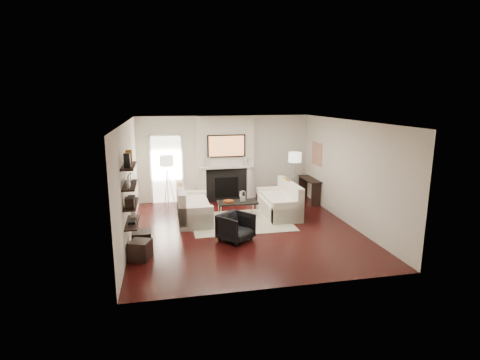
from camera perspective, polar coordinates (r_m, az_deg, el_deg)
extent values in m
plane|color=#340B0B|center=(9.50, 0.73, -7.56)|extent=(6.00, 6.00, 0.00)
plane|color=white|center=(8.94, 0.78, 8.93)|extent=(6.00, 6.00, 0.00)
plane|color=silver|center=(12.02, -2.30, 3.34)|extent=(5.50, 0.00, 5.50)
plane|color=silver|center=(6.32, 6.59, -5.10)|extent=(5.50, 0.00, 5.50)
plane|color=silver|center=(8.96, -16.69, -0.32)|extent=(0.00, 6.00, 6.00)
plane|color=silver|center=(10.06, 16.24, 1.07)|extent=(0.00, 6.00, 6.00)
cube|color=silver|center=(11.90, -2.20, 3.25)|extent=(1.80, 0.25, 2.70)
cube|color=black|center=(11.93, -2.06, -0.79)|extent=(1.30, 0.02, 1.04)
cube|color=black|center=(11.94, -2.05, -1.12)|extent=(0.75, 0.02, 0.65)
cube|color=white|center=(11.80, -5.49, -0.84)|extent=(0.12, 0.08, 1.10)
cube|color=white|center=(12.03, 1.34, -0.53)|extent=(0.12, 0.08, 1.10)
cube|color=white|center=(11.76, -2.04, 2.00)|extent=(1.70, 0.18, 0.07)
cube|color=black|center=(11.68, -2.09, 5.21)|extent=(1.20, 0.06, 0.70)
cube|color=#BF723F|center=(11.65, -2.06, 5.19)|extent=(1.10, 0.00, 0.62)
cylinder|color=silver|center=(11.66, -4.73, 2.80)|extent=(0.04, 0.04, 0.30)
cylinder|color=silver|center=(11.65, -5.36, 2.63)|extent=(0.04, 0.04, 0.24)
cylinder|color=silver|center=(11.84, 0.57, 2.99)|extent=(0.04, 0.04, 0.30)
cylinder|color=silver|center=(11.87, 1.18, 2.86)|extent=(0.04, 0.04, 0.24)
cube|color=white|center=(11.90, -11.10, 1.56)|extent=(0.90, 0.02, 2.10)
cube|color=white|center=(11.89, -13.41, 1.44)|extent=(0.06, 0.06, 2.16)
cube|color=white|center=(11.89, -8.78, 1.64)|extent=(0.06, 0.06, 2.16)
cube|color=white|center=(11.73, -11.31, 6.73)|extent=(1.02, 0.06, 0.06)
cube|color=#BBB799|center=(10.07, 0.12, -6.35)|extent=(2.60, 2.00, 0.01)
cube|color=white|center=(10.24, -7.03, -4.91)|extent=(0.85, 1.80, 0.42)
cube|color=white|center=(10.13, -8.96, -3.30)|extent=(0.18, 1.80, 0.80)
cube|color=white|center=(9.45, -6.63, -5.83)|extent=(0.85, 0.18, 0.60)
cube|color=white|center=(10.99, -7.38, -3.23)|extent=(0.85, 0.18, 0.60)
cube|color=white|center=(10.17, -6.78, -3.50)|extent=(0.63, 1.44, 0.10)
cube|color=#A06313|center=(10.37, -9.08, -1.77)|extent=(0.10, 0.42, 0.42)
cube|color=black|center=(9.79, -8.91, -2.67)|extent=(0.10, 0.40, 0.40)
cube|color=white|center=(10.70, 5.87, -4.12)|extent=(0.85, 1.80, 0.42)
cube|color=white|center=(10.72, 7.62, -2.38)|extent=(0.18, 1.80, 0.80)
cube|color=white|center=(9.94, 7.27, -4.91)|extent=(0.85, 0.18, 0.60)
cube|color=white|center=(11.42, 4.67, -2.56)|extent=(0.85, 0.18, 0.60)
cube|color=white|center=(10.62, 5.64, -2.79)|extent=(0.63, 1.44, 0.10)
cube|color=#A06313|center=(10.95, 7.14, -0.96)|extent=(0.10, 0.42, 0.42)
cube|color=black|center=(10.40, 8.19, -1.76)|extent=(0.10, 0.40, 0.40)
cube|color=black|center=(10.43, -0.40, -3.41)|extent=(1.10, 0.55, 0.04)
cylinder|color=silver|center=(10.20, -2.92, -5.03)|extent=(0.02, 0.02, 0.38)
cylinder|color=silver|center=(10.39, 2.56, -4.70)|extent=(0.02, 0.02, 0.38)
cylinder|color=silver|center=(10.61, -3.28, -4.33)|extent=(0.02, 0.02, 0.38)
cylinder|color=silver|center=(10.79, 1.99, -4.03)|extent=(0.02, 0.02, 0.38)
cylinder|color=white|center=(10.41, 0.41, -2.52)|extent=(0.17, 0.17, 0.30)
cylinder|color=white|center=(10.43, 0.41, -2.87)|extent=(0.09, 0.09, 0.14)
cylinder|color=#C85921|center=(10.37, -1.76, -3.25)|extent=(0.27, 0.27, 0.05)
imported|color=black|center=(8.71, -0.65, -7.00)|extent=(0.93, 0.92, 0.70)
cylinder|color=silver|center=(11.28, -10.95, -1.37)|extent=(0.02, 0.02, 1.20)
cylinder|color=white|center=(11.11, -11.13, 2.89)|extent=(0.40, 0.40, 0.30)
cylinder|color=silver|center=(11.28, -10.40, -1.35)|extent=(0.25, 0.02, 1.23)
cylinder|color=silver|center=(11.37, -11.24, -1.27)|extent=(0.14, 0.22, 1.23)
cylinder|color=silver|center=(11.19, -11.23, -1.50)|extent=(0.14, 0.22, 1.23)
cylinder|color=silver|center=(11.86, 8.24, -0.60)|extent=(0.02, 0.02, 1.20)
cylinder|color=white|center=(11.70, 8.37, 3.46)|extent=(0.40, 0.40, 0.30)
cylinder|color=silver|center=(11.89, 8.74, -0.58)|extent=(0.25, 0.02, 1.23)
cylinder|color=silver|center=(11.93, 7.84, -0.51)|extent=(0.14, 0.22, 1.23)
cylinder|color=silver|center=(11.75, 8.14, -0.72)|extent=(0.14, 0.22, 1.23)
cube|color=black|center=(12.03, 10.56, 0.14)|extent=(0.35, 1.20, 0.04)
cube|color=black|center=(11.62, 11.50, -2.24)|extent=(0.30, 0.04, 0.71)
cube|color=black|center=(12.61, 9.56, -1.01)|extent=(0.30, 0.04, 0.71)
cube|color=#B4765A|center=(11.85, 11.64, 3.94)|extent=(0.03, 0.70, 0.70)
cube|color=black|center=(8.16, -16.08, -6.26)|extent=(0.25, 1.00, 0.03)
cube|color=black|center=(8.04, -16.25, -3.55)|extent=(0.25, 1.00, 0.04)
cube|color=black|center=(7.94, -16.42, -0.78)|extent=(0.25, 1.00, 0.04)
cube|color=black|center=(7.87, -16.60, 2.06)|extent=(0.25, 1.00, 0.04)
cube|color=black|center=(7.57, -16.84, 2.87)|extent=(0.12, 0.10, 0.28)
cube|color=#A06313|center=(8.03, -16.56, 3.41)|extent=(0.12, 0.10, 0.28)
cube|color=white|center=(7.73, -16.59, -0.17)|extent=(0.04, 0.30, 0.22)
cube|color=black|center=(8.12, -16.36, 0.28)|extent=(0.04, 0.22, 0.18)
cube|color=black|center=(7.72, -16.47, -3.31)|extent=(0.18, 0.25, 0.20)
cube|color=black|center=(8.20, -16.19, -2.69)|extent=(0.15, 0.12, 0.12)
cube|color=black|center=(8.06, -16.15, -6.17)|extent=(0.14, 0.20, 0.05)
cube|color=white|center=(8.44, -15.96, -4.85)|extent=(0.10, 0.10, 0.18)
cylinder|color=black|center=(9.78, -16.26, 2.83)|extent=(0.04, 0.34, 0.34)
cylinder|color=white|center=(9.77, -16.12, 2.84)|extent=(0.01, 0.29, 0.29)
cube|color=black|center=(8.55, -14.74, -8.85)|extent=(0.41, 0.41, 0.40)
cube|color=black|center=(8.04, -14.94, -10.28)|extent=(0.51, 0.51, 0.40)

